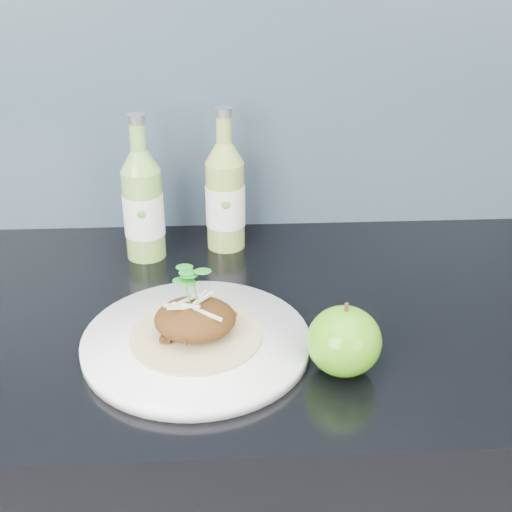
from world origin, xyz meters
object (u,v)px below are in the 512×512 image
at_px(cider_bottle_right, 225,196).
at_px(green_apple, 344,341).
at_px(cider_bottle_left, 143,205).
at_px(dinner_plate, 196,342).

bearing_deg(cider_bottle_right, green_apple, -64.45).
relative_size(green_apple, cider_bottle_left, 0.44).
bearing_deg(cider_bottle_right, cider_bottle_left, -163.23).
bearing_deg(dinner_plate, cider_bottle_left, 107.98).
bearing_deg(green_apple, cider_bottle_left, 129.61).
distance_m(dinner_plate, cider_bottle_left, 0.29).
bearing_deg(green_apple, dinner_plate, 162.35).
distance_m(dinner_plate, cider_bottle_right, 0.31).
bearing_deg(cider_bottle_left, dinner_plate, -84.49).
bearing_deg(cider_bottle_left, cider_bottle_right, 0.22).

